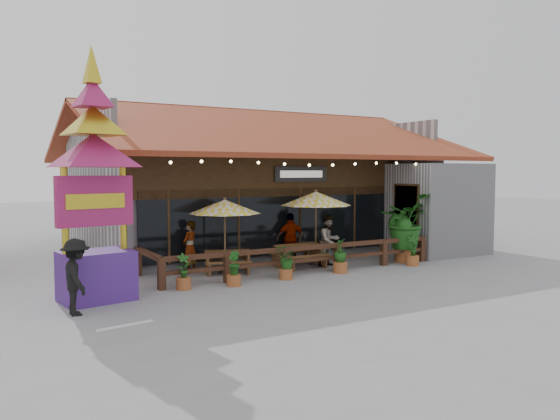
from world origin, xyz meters
TOP-DOWN VIEW (x-y plane):
  - ground at (0.00, 0.00)m, footprint 100.00×100.00m
  - restaurant_building at (0.26, 6.61)m, footprint 15.50×14.73m
  - patio_railing at (-2.25, -0.27)m, footprint 10.00×2.60m
  - umbrella_left at (-3.93, 0.94)m, footprint 2.90×2.90m
  - umbrella_right at (-0.47, 0.84)m, footprint 3.22×3.22m
  - picnic_table_left at (-3.83, 0.97)m, footprint 1.82×1.70m
  - picnic_table_right at (-1.24, 0.71)m, footprint 1.67×1.46m
  - thai_sign_tower at (-8.32, -0.90)m, footprint 2.92×2.92m
  - tropical_plant at (2.63, -0.31)m, footprint 2.30×2.18m
  - diner_a at (-4.93, 1.46)m, footprint 0.74×0.70m
  - diner_b at (-0.25, 0.33)m, footprint 0.97×0.81m
  - diner_c at (-1.10, 1.50)m, footprint 1.14×0.67m
  - pedestrian at (-9.01, -2.10)m, footprint 0.70×1.17m
  - planter_a at (-5.95, -0.74)m, footprint 0.42×0.42m
  - planter_b at (-4.53, -1.01)m, footprint 0.41×0.41m
  - planter_c at (-2.75, -0.94)m, footprint 0.71×0.66m
  - planter_d at (-0.67, -0.89)m, footprint 0.59×0.59m
  - planter_e at (2.35, -1.03)m, footprint 0.46×0.46m

SIDE VIEW (x-z plane):
  - ground at x=0.00m, z-range 0.00..0.00m
  - planter_a at x=-5.95m, z-range -0.08..0.94m
  - planter_b at x=-4.53m, z-range -0.05..0.96m
  - planter_e at x=2.35m, z-range -0.09..1.01m
  - picnic_table_left at x=-3.83m, z-range 0.12..0.84m
  - picnic_table_right at x=-1.24m, z-range 0.14..0.92m
  - planter_d at x=-0.67m, z-range -0.02..1.10m
  - planter_c at x=-2.75m, z-range 0.06..1.06m
  - patio_railing at x=-2.25m, z-range 0.15..1.07m
  - diner_a at x=-4.93m, z-range 0.00..1.70m
  - pedestrian at x=-9.01m, z-range 0.00..1.76m
  - diner_b at x=-0.25m, z-range 0.00..1.79m
  - diner_c at x=-1.10m, z-range 0.00..1.82m
  - tropical_plant at x=2.63m, z-range 0.18..2.69m
  - umbrella_left at x=-3.93m, z-range 0.92..3.38m
  - restaurant_building at x=0.26m, z-range -0.84..5.25m
  - umbrella_right at x=-0.47m, z-range 0.99..3.67m
  - thai_sign_tower at x=-8.32m, z-range 0.20..7.10m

